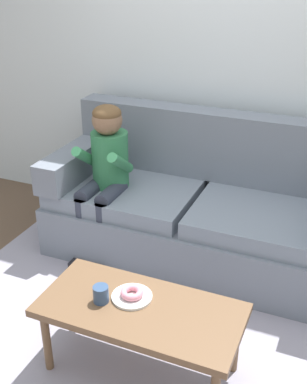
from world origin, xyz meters
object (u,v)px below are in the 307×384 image
object	(u,v)px
person_child	(105,167)
mug	(101,294)
coffee_table	(140,314)
couch	(198,210)
donut	(132,293)

from	to	relation	value
person_child	mug	bearing A→B (deg)	-63.29
coffee_table	person_child	xyz separation A→B (m)	(-0.72, 1.00, 0.29)
couch	donut	xyz separation A→B (m)	(0.03, -1.16, 0.10)
donut	mug	xyz separation A→B (m)	(-0.13, -0.09, 0.01)
person_child	donut	distance (m)	1.17
mug	couch	bearing A→B (deg)	85.13
couch	coffee_table	bearing A→B (deg)	-85.56
coffee_table	person_child	world-z (taller)	person_child
couch	person_child	size ratio (longest dim) A/B	1.90
coffee_table	person_child	bearing A→B (deg)	125.87
couch	donut	bearing A→B (deg)	-88.76
person_child	couch	bearing A→B (deg)	18.86
coffee_table	donut	xyz separation A→B (m)	(-0.07, 0.05, 0.08)
couch	mug	world-z (taller)	couch
person_child	donut	world-z (taller)	person_child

